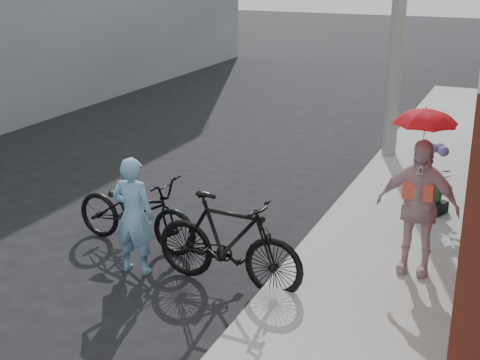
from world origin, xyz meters
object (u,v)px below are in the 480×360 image
Objects in this scene: planter at (433,207)px; bike_left at (136,211)px; bike_right at (228,242)px; officer at (134,216)px; kimono_woman at (417,207)px.

bike_left is at bearing -144.07° from planter.
bike_right is (1.72, -0.61, 0.08)m from bike_left.
officer reaches higher than bike_left.
bike_left is at bearing -170.84° from kimono_woman.
officer is 0.78× the size of bike_left.
officer reaches higher than bike_right.
planter is at bearing -49.10° from bike_left.
officer is 4.56× the size of planter.
bike_right reaches higher than planter.
bike_right reaches higher than bike_left.
bike_right is (1.28, 0.11, -0.18)m from officer.
kimono_woman is 2.33m from planter.
planter is (-0.06, 2.19, -0.78)m from kimono_woman.
bike_right is at bearing -104.57° from bike_left.
bike_left is (-0.43, 0.72, -0.26)m from officer.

